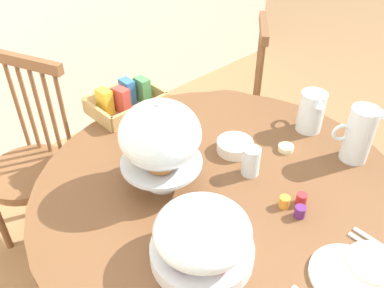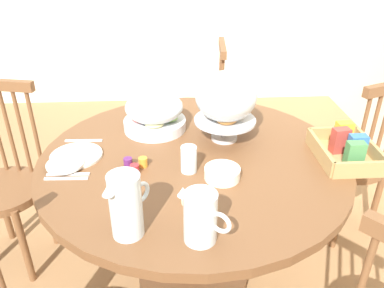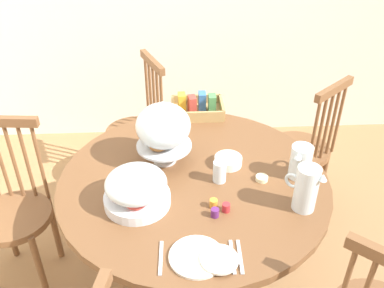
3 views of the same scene
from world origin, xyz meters
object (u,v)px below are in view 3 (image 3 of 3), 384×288
Objects in this scene: pastry_stand_with_dome at (163,128)px; china_plate_small at (219,259)px; cereal_bowl at (228,161)px; butter_dish at (262,178)px; windsor_chair_by_cabinet at (15,214)px; cereal_basket at (197,107)px; milk_pitcher at (300,163)px; orange_juice_pitcher at (306,190)px; china_plate_large at (197,257)px; windsor_chair_near_window at (138,132)px; windsor_chair_host_seat at (302,151)px; fruit_platter_covered at (136,189)px; drinking_glass at (220,171)px; dining_table at (194,207)px.

pastry_stand_with_dome is 0.73m from china_plate_small.
cereal_bowl reaches higher than butter_dish.
windsor_chair_by_cabinet is at bearing 148.30° from china_plate_small.
cereal_basket is at bearing 27.90° from windsor_chair_by_cabinet.
cereal_bowl is at bearing 161.51° from milk_pitcher.
china_plate_large is at bearing -151.80° from orange_juice_pitcher.
windsor_chair_near_window is 1.19m from butter_dish.
pastry_stand_with_dome reaches higher than china_plate_small.
milk_pitcher is 0.36m from cereal_bowl.
milk_pitcher is at bearing -110.43° from windsor_chair_host_seat.
windsor_chair_near_window reaches higher than butter_dish.
windsor_chair_by_cabinet reaches higher than china_plate_small.
windsor_chair_by_cabinet is at bearing 158.27° from fruit_platter_covered.
drinking_glass is 1.83× the size of butter_dish.
china_plate_small is at bearing -82.54° from dining_table.
china_plate_small is at bearing -74.01° from windsor_chair_near_window.
china_plate_large is 3.67× the size of butter_dish.
windsor_chair_host_seat reaches higher than drinking_glass.
windsor_chair_by_cabinet reaches higher than orange_juice_pitcher.
butter_dish is (-0.42, -0.64, 0.30)m from windsor_chair_host_seat.
milk_pitcher is at bearing 7.25° from butter_dish.
windsor_chair_near_window is at bearing 94.08° from fruit_platter_covered.
windsor_chair_by_cabinet is at bearing 173.06° from drinking_glass.
butter_dish is (-0.19, -0.02, -0.07)m from milk_pitcher.
china_plate_large is at bearing -124.55° from windsor_chair_host_seat.
drinking_glass is at bearing 83.88° from china_plate_small.
pastry_stand_with_dome reaches higher than windsor_chair_near_window.
windsor_chair_host_seat is (1.09, -0.29, 0.00)m from windsor_chair_near_window.
cereal_bowl is (0.45, 0.27, -0.06)m from fruit_platter_covered.
dining_table is at bearing 178.84° from milk_pitcher.
dining_table is at bearing -69.29° from windsor_chair_near_window.
milk_pitcher is 1.58× the size of drinking_glass.
cereal_basket is (0.32, 0.81, -0.04)m from fruit_platter_covered.
windsor_chair_host_seat reaches higher than cereal_basket.
china_plate_small reaches higher than china_plate_large.
butter_dish is at bearing -21.58° from pastry_stand_with_dome.
cereal_bowl is at bearing -0.20° from windsor_chair_by_cabinet.
milk_pitcher is 0.80m from cereal_basket.
china_plate_large is at bearing -137.36° from milk_pitcher.
pastry_stand_with_dome is 2.46× the size of cereal_bowl.
windsor_chair_near_window is at bearing 125.64° from orange_juice_pitcher.
windsor_chair_near_window is 0.91m from pastry_stand_with_dome.
windsor_chair_by_cabinet is at bearing 173.81° from butter_dish.
pastry_stand_with_dome reaches higher than fruit_platter_covered.
windsor_chair_host_seat is 1.36m from china_plate_small.
dining_table is 0.97m from windsor_chair_near_window.
fruit_platter_covered is 0.49m from china_plate_small.
butter_dish is at bearing 62.18° from china_plate_small.
windsor_chair_near_window reaches higher than milk_pitcher.
milk_pitcher is 1.16× the size of china_plate_small.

